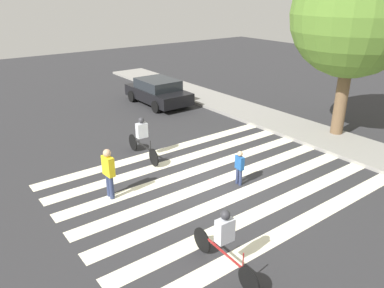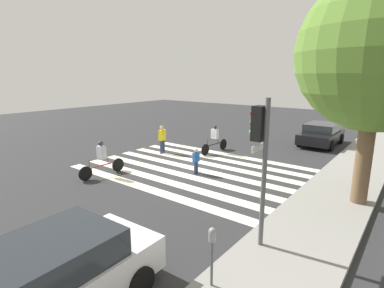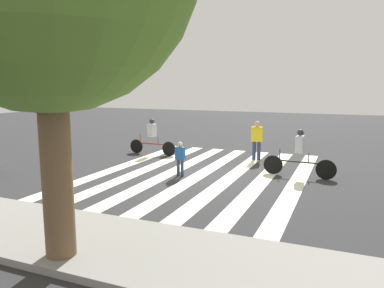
# 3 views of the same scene
# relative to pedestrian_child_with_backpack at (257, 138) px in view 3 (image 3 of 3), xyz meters

# --- Properties ---
(ground_plane) EXTENTS (60.00, 60.00, 0.00)m
(ground_plane) POSITION_rel_pedestrian_child_with_backpack_xyz_m (1.19, 3.17, -0.91)
(ground_plane) COLOR #2D2D30
(sidewalk_curb) EXTENTS (36.00, 2.50, 0.14)m
(sidewalk_curb) POSITION_rel_pedestrian_child_with_backpack_xyz_m (1.19, 9.42, -0.84)
(sidewalk_curb) COLOR gray
(sidewalk_curb) RESTS_ON ground_plane
(crosswalk_stripes) EXTENTS (6.96, 10.00, 0.01)m
(crosswalk_stripes) POSITION_rel_pedestrian_child_with_backpack_xyz_m (1.19, 3.17, -0.90)
(crosswalk_stripes) COLOR #F2EDCC
(crosswalk_stripes) RESTS_ON ground_plane
(pedestrian_child_with_backpack) EXTENTS (0.46, 0.24, 1.60)m
(pedestrian_child_with_backpack) POSITION_rel_pedestrian_child_with_backpack_xyz_m (0.00, 0.00, 0.00)
(pedestrian_child_with_backpack) COLOR navy
(pedestrian_child_with_backpack) RESTS_ON ground_plane
(pedestrian_adult_tall_backpack) EXTENTS (0.34, 0.18, 1.18)m
(pedestrian_adult_tall_backpack) POSITION_rel_pedestrian_child_with_backpack_xyz_m (1.74, 3.72, -0.24)
(pedestrian_adult_tall_backpack) COLOR navy
(pedestrian_adult_tall_backpack) RESTS_ON ground_plane
(cyclist_mid_street) EXTENTS (2.40, 0.41, 1.61)m
(cyclist_mid_street) POSITION_rel_pedestrian_child_with_backpack_xyz_m (-1.97, 2.27, -0.04)
(cyclist_mid_street) COLOR black
(cyclist_mid_street) RESTS_ON ground_plane
(cyclist_near_curb) EXTENTS (2.29, 0.41, 1.59)m
(cyclist_near_curb) POSITION_rel_pedestrian_child_with_backpack_xyz_m (4.52, 0.62, -0.04)
(cyclist_near_curb) COLOR black
(cyclist_near_curb) RESTS_ON ground_plane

